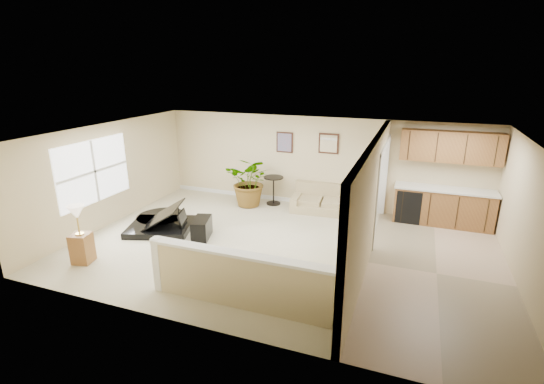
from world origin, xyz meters
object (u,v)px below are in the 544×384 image
(piano_bench, at_px, (202,228))
(lamp_stand, at_px, (81,239))
(piano, at_px, (161,206))
(accent_table, at_px, (274,187))
(palm_plant, at_px, (251,182))
(loveseat, at_px, (323,198))
(small_plant, at_px, (360,212))

(piano_bench, bearing_deg, lamp_stand, -131.48)
(piano, xyz_separation_m, piano_bench, (1.21, -0.18, -0.34))
(accent_table, xyz_separation_m, palm_plant, (-0.56, -0.34, 0.19))
(accent_table, height_order, lamp_stand, lamp_stand)
(loveseat, xyz_separation_m, lamp_stand, (-3.85, -4.62, 0.16))
(small_plant, height_order, lamp_stand, lamp_stand)
(loveseat, bearing_deg, accent_table, 174.82)
(piano, xyz_separation_m, small_plant, (4.49, 2.11, -0.33))
(piano_bench, height_order, palm_plant, palm_plant)
(accent_table, height_order, small_plant, accent_table)
(small_plant, xyz_separation_m, lamp_stand, (-4.94, -4.17, 0.27))
(piano, relative_size, small_plant, 3.53)
(piano_bench, xyz_separation_m, lamp_stand, (-1.66, -1.87, 0.28))
(palm_plant, bearing_deg, piano, -122.13)
(accent_table, distance_m, lamp_stand, 5.22)
(small_plant, bearing_deg, accent_table, 169.64)
(piano, bearing_deg, accent_table, 34.76)
(loveseat, height_order, palm_plant, palm_plant)
(lamp_stand, bearing_deg, piano, 77.69)
(piano_bench, height_order, loveseat, loveseat)
(piano, distance_m, piano_bench, 1.27)
(piano_bench, height_order, accent_table, accent_table)
(small_plant, bearing_deg, piano_bench, -145.03)
(accent_table, height_order, palm_plant, palm_plant)
(accent_table, bearing_deg, lamp_stand, -117.44)
(piano, height_order, small_plant, piano)
(small_plant, bearing_deg, piano, -154.82)
(loveseat, relative_size, palm_plant, 1.19)
(piano, relative_size, lamp_stand, 1.64)
(lamp_stand, bearing_deg, piano_bench, 48.52)
(loveseat, bearing_deg, lamp_stand, -134.38)
(piano, bearing_deg, small_plant, 7.18)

